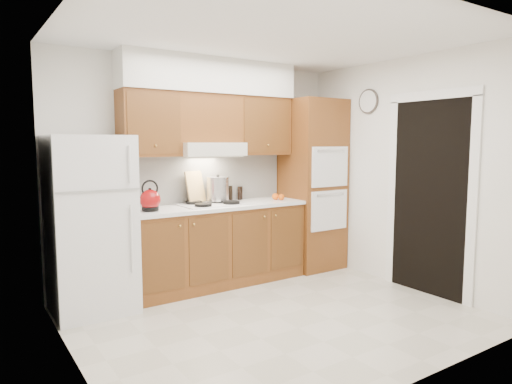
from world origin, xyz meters
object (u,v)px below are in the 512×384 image
Objects in this scene: fridge at (90,224)px; kettle at (150,200)px; oven_cabinet at (312,185)px; stock_pot at (218,189)px.

kettle is at bearing -0.56° from fridge.
oven_cabinet is 10.16× the size of kettle.
oven_cabinet is 2.24m from kettle.
stock_pot is at bearing 174.41° from oven_cabinet.
oven_cabinet reaches higher than fridge.
fridge is 1.53m from stock_pot.
fridge is at bearing -173.71° from stock_pot.
fridge is 7.94× the size of kettle.
fridge is 0.78× the size of oven_cabinet.
stock_pot is (0.90, 0.17, 0.05)m from kettle.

